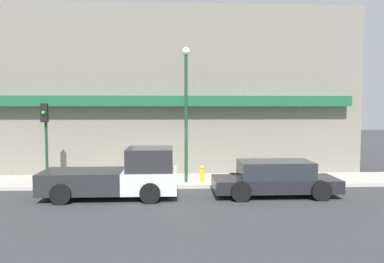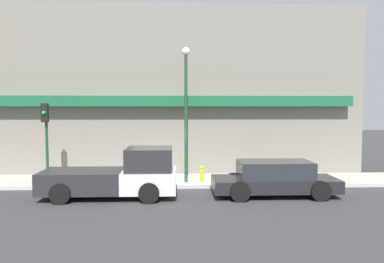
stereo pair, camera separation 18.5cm
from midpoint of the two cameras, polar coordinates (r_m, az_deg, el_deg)
The scene contains 8 objects.
ground_plane at distance 15.92m, azimuth -4.85°, elevation -8.73°, with size 80.00×80.00×0.00m, color #38383A.
sidewalk at distance 17.27m, azimuth -4.69°, elevation -7.50°, with size 36.00×2.78×0.15m.
building at distance 19.82m, azimuth -4.54°, elevation 6.00°, with size 19.80×3.80×10.18m.
pickup_truck at distance 14.55m, azimuth -11.33°, elevation -6.66°, with size 5.06×2.14×1.89m.
parked_car at distance 14.92m, azimuth 12.18°, elevation -6.99°, with size 4.77×1.98×1.36m.
fire_hydrant at distance 16.56m, azimuth 1.21°, elevation -6.45°, with size 0.18×0.18×0.73m.
street_lamp at distance 16.29m, azimuth -1.25°, elevation 4.97°, with size 0.36×0.36×5.87m.
traffic_light at distance 17.10m, azimuth -21.73°, elevation 0.43°, with size 0.28×0.42×3.45m.
Camera 1 is at (0.47, -15.54, 3.42)m, focal length 35.00 mm.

